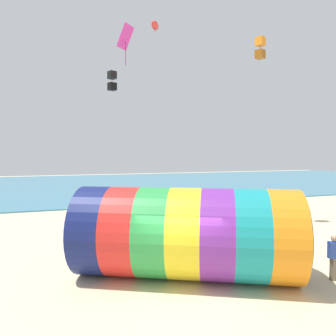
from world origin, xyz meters
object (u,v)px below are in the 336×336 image
Objects in this scene: kite_red_parafoil at (155,26)px; kite_orange_box at (260,48)px; kite_handler at (333,257)px; bystander_mid_beach at (110,228)px; bystander_near_water at (155,218)px; kite_magenta_diamond at (125,37)px; kite_black_box at (112,81)px; giant_inflatable_tube at (187,233)px.

kite_orange_box is at bearing -34.17° from kite_red_parafoil.
kite_handler is 9.99m from bystander_mid_beach.
kite_orange_box is 12.54m from bystander_near_water.
kite_magenta_diamond is 9.90m from bystander_near_water.
kite_handler is at bearing -78.31° from kite_red_parafoil.
kite_orange_box is (3.09, 9.06, 10.37)m from kite_handler.
kite_black_box is 12.42m from bystander_near_water.
kite_red_parafoil is (2.16, 11.03, 11.64)m from giant_inflatable_tube.
giant_inflatable_tube is 16.19m from kite_red_parafoil.
kite_red_parafoil is at bearing -60.47° from kite_black_box.
kite_orange_box is 0.91× the size of bystander_mid_beach.
giant_inflatable_tube is at bearing -80.46° from kite_magenta_diamond.
kite_magenta_diamond is 9.05m from kite_orange_box.
bystander_mid_beach is at bearing -150.20° from bystander_near_water.
giant_inflatable_tube is 5.78m from bystander_mid_beach.
kite_orange_box reaches higher than kite_handler.
kite_magenta_diamond is 1.28× the size of bystander_near_water.
giant_inflatable_tube is 10.61m from kite_magenta_diamond.
bystander_mid_beach is (-0.95, -0.47, -9.64)m from kite_magenta_diamond.
giant_inflatable_tube is 4.23× the size of kite_magenta_diamond.
kite_magenta_diamond is at bearing -121.26° from kite_red_parafoil.
kite_orange_box is at bearing 71.15° from kite_handler.
kite_red_parafoil is at bearing 101.69° from kite_handler.
kite_handler reaches higher than bystander_mid_beach.
bystander_mid_beach is at bearing 109.80° from giant_inflatable_tube.
kite_magenta_diamond is 1.39× the size of kite_red_parafoil.
kite_black_box is (-0.14, 15.08, 8.55)m from giant_inflatable_tube.
kite_magenta_diamond reaches higher than bystander_near_water.
kite_orange_box is 0.99× the size of kite_red_parafoil.
kite_black_box is at bearing 119.53° from kite_red_parafoil.
kite_orange_box is 11.40m from kite_black_box.
bystander_near_water is (-7.00, -0.08, -10.40)m from kite_orange_box.
kite_black_box is at bearing 135.36° from kite_orange_box.
bystander_near_water is (-3.90, 8.99, -0.03)m from kite_handler.
kite_black_box is at bearing 84.75° from kite_magenta_diamond.
kite_orange_box is at bearing 9.90° from bystander_mid_beach.
giant_inflatable_tube is 5.40× the size of bystander_near_water.
kite_magenta_diamond reaches higher than bystander_mid_beach.
kite_magenta_diamond is 9.70m from bystander_mid_beach.
giant_inflatable_tube is at bearing -70.20° from bystander_mid_beach.
kite_orange_box is (7.94, 7.11, 9.56)m from giant_inflatable_tube.
bystander_near_water is at bearing 113.48° from kite_handler.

